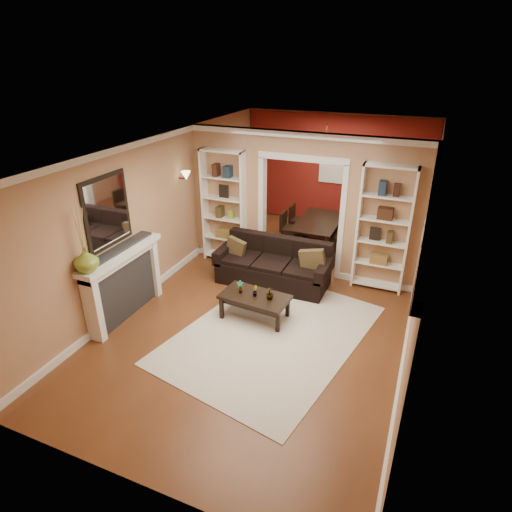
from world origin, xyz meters
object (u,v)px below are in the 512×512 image
at_px(bookshelf_left, 224,207).
at_px(bookshelf_right, 383,230).
at_px(sofa, 273,263).
at_px(fireplace, 125,284).
at_px(coffee_table, 255,307).
at_px(dining_table, 320,233).

bearing_deg(bookshelf_left, bookshelf_right, 0.00).
height_order(sofa, fireplace, fireplace).
relative_size(bookshelf_left, bookshelf_right, 1.00).
xyz_separation_m(coffee_table, bookshelf_left, (-1.42, 1.80, 0.94)).
bearing_deg(dining_table, bookshelf_left, 133.03).
bearing_deg(coffee_table, bookshelf_left, 133.14).
relative_size(sofa, bookshelf_right, 0.92).
xyz_separation_m(bookshelf_right, dining_table, (-1.49, 1.50, -0.87)).
distance_m(bookshelf_left, dining_table, 2.37).
bearing_deg(coffee_table, bookshelf_right, 51.75).
distance_m(bookshelf_left, fireplace, 2.65).
bearing_deg(bookshelf_right, fireplace, -145.20).
relative_size(coffee_table, bookshelf_right, 0.48).
distance_m(coffee_table, fireplace, 2.12).
relative_size(sofa, bookshelf_left, 0.92).
xyz_separation_m(sofa, dining_table, (0.33, 2.08, -0.13)).
relative_size(sofa, fireplace, 1.25).
bearing_deg(bookshelf_left, fireplace, -102.05).
bearing_deg(bookshelf_left, coffee_table, -51.73).
height_order(coffee_table, bookshelf_right, bookshelf_right).
bearing_deg(bookshelf_right, bookshelf_left, 180.00).
xyz_separation_m(bookshelf_left, dining_table, (1.61, 1.50, -0.87)).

